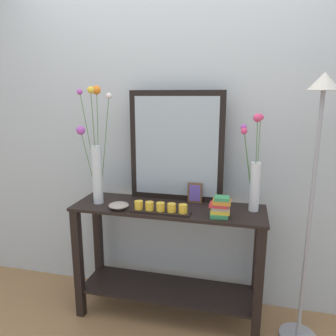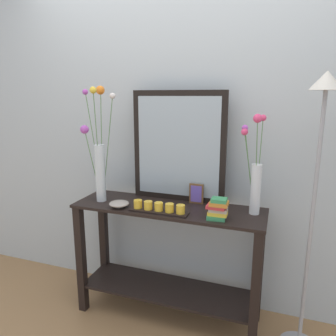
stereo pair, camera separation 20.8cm
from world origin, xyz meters
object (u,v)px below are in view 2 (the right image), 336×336
Objects in this scene: decorative_bowl at (119,204)px; floor_lamp at (317,173)px; candle_tray at (159,208)px; picture_frame_small at (196,194)px; mirror_leaning at (178,147)px; book_stack at (218,209)px; tall_vase_left at (99,156)px; vase_right at (255,176)px; console_table at (168,251)px.

floor_lamp reaches higher than decorative_bowl.
candle_tray is 2.88× the size of decorative_bowl.
picture_frame_small is 0.54m from decorative_bowl.
mirror_leaning reaches higher than candle_tray.
candle_tray is at bearing -178.75° from book_stack.
tall_vase_left is 1.27× the size of vase_right.
vase_right reaches higher than picture_frame_small.
mirror_leaning is 0.96× the size of tall_vase_left.
picture_frame_small is (0.18, 0.26, 0.04)m from candle_tray.
floor_lamp is (0.90, -0.03, 0.65)m from console_table.
mirror_leaning is at bearing 140.56° from book_stack.
floor_lamp is at bearing -12.08° from picture_frame_small.
vase_right is 0.92m from decorative_bowl.
tall_vase_left is 0.91m from book_stack.
floor_lamp is at bearing 9.44° from book_stack.
picture_frame_small is 0.32m from book_stack.
picture_frame_small is (0.16, 0.13, 0.41)m from console_table.
vase_right is (1.06, 0.10, -0.08)m from tall_vase_left.
floor_lamp is (1.40, 0.01, -0.01)m from tall_vase_left.
console_table is 1.68× the size of mirror_leaning.
console_table is at bearing 178.39° from floor_lamp.
candle_tray is at bearing -125.81° from picture_frame_small.
vase_right is at bearing 11.82° from decorative_bowl.
book_stack is (0.20, -0.25, -0.00)m from picture_frame_small.
console_table is 3.34× the size of candle_tray.
candle_tray is (-0.58, -0.19, -0.22)m from vase_right.
tall_vase_left is (-0.52, -0.20, -0.06)m from mirror_leaning.
tall_vase_left is 0.73m from picture_frame_small.
mirror_leaning is at bearing 83.71° from console_table.
mirror_leaning is 0.56m from tall_vase_left.
decorative_bowl is (-0.29, 0.00, -0.00)m from candle_tray.
vase_right is at bearing -11.06° from mirror_leaning.
vase_right is at bearing 6.36° from console_table.
mirror_leaning is 5.51× the size of picture_frame_small.
picture_frame_small is at bearing 167.92° from floor_lamp.
mirror_leaning reaches higher than picture_frame_small.
floor_lamp reaches higher than console_table.
floor_lamp reaches higher than candle_tray.
console_table is 0.74m from mirror_leaning.
picture_frame_small is at bearing 27.95° from decorative_bowl.
floor_lamp is at bearing -14.43° from vase_right.
console_table is at bearing 3.92° from tall_vase_left.
floor_lamp is (1.21, 0.09, 0.29)m from decorative_bowl.
book_stack is (0.34, -0.28, -0.32)m from mirror_leaning.
picture_frame_small reaches higher than decorative_bowl.
book_stack is 0.60m from floor_lamp.
console_table is 2.06× the size of vase_right.
floor_lamp reaches higher than picture_frame_small.
candle_tray is (-0.04, -0.29, -0.36)m from mirror_leaning.
tall_vase_left reaches higher than candle_tray.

